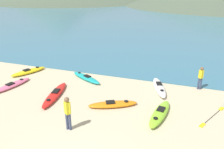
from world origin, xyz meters
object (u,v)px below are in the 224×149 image
kayak_on_sand_5 (55,94)px  kayak_on_sand_6 (12,85)px  kayak_on_sand_1 (159,87)px  kayak_on_sand_4 (29,71)px  kayak_on_sand_3 (160,113)px  person_near_waterline (201,77)px  loose_paddle (212,116)px  person_near_foreground (68,111)px  kayak_on_sand_0 (86,78)px  kayak_on_sand_7 (113,104)px

kayak_on_sand_5 → kayak_on_sand_6: (-3.60, 0.28, -0.01)m
kayak_on_sand_1 → kayak_on_sand_4: size_ratio=1.09×
kayak_on_sand_3 → person_near_waterline: (2.07, 4.23, 0.74)m
kayak_on_sand_6 → loose_paddle: bearing=1.8°
kayak_on_sand_4 → loose_paddle: (13.48, -2.10, -0.13)m
person_near_foreground → kayak_on_sand_3: bearing=33.0°
person_near_foreground → person_near_waterline: (6.08, 6.84, -0.08)m
kayak_on_sand_6 → person_near_foreground: size_ratio=1.71×
kayak_on_sand_0 → kayak_on_sand_4: 4.94m
kayak_on_sand_1 → person_near_waterline: size_ratio=1.97×
kayak_on_sand_3 → kayak_on_sand_0: bearing=150.9°
loose_paddle → kayak_on_sand_5: bearing=-175.7°
person_near_foreground → kayak_on_sand_1: bearing=59.0°
kayak_on_sand_4 → person_near_waterline: person_near_waterline is taller
kayak_on_sand_1 → kayak_on_sand_3: kayak_on_sand_1 is taller
kayak_on_sand_0 → kayak_on_sand_6: 5.15m
kayak_on_sand_0 → kayak_on_sand_6: kayak_on_sand_0 is taller
kayak_on_sand_3 → kayak_on_sand_5: (-6.57, 0.17, -0.03)m
kayak_on_sand_0 → person_near_waterline: bearing=7.0°
kayak_on_sand_7 → person_near_foreground: size_ratio=1.64×
kayak_on_sand_6 → loose_paddle: 12.85m
person_near_waterline → kayak_on_sand_3: bearing=-116.0°
kayak_on_sand_3 → kayak_on_sand_4: kayak_on_sand_3 is taller
kayak_on_sand_3 → kayak_on_sand_4: size_ratio=1.06×
kayak_on_sand_1 → kayak_on_sand_6: size_ratio=1.06×
person_near_foreground → kayak_on_sand_5: bearing=132.7°
kayak_on_sand_3 → person_near_foreground: person_near_foreground is taller
kayak_on_sand_4 → person_near_foreground: 8.81m
kayak_on_sand_0 → kayak_on_sand_5: bearing=-102.8°
kayak_on_sand_0 → kayak_on_sand_5: (-0.70, -3.10, -0.02)m
person_near_waterline → loose_paddle: 3.55m
kayak_on_sand_0 → kayak_on_sand_5: size_ratio=0.82×
kayak_on_sand_4 → loose_paddle: bearing=-8.9°
person_near_waterline → kayak_on_sand_1: bearing=-159.7°
loose_paddle → kayak_on_sand_1: bearing=142.3°
kayak_on_sand_4 → kayak_on_sand_7: 8.56m
kayak_on_sand_3 → kayak_on_sand_6: bearing=177.5°
kayak_on_sand_5 → person_near_foreground: (2.55, -2.77, 0.86)m
kayak_on_sand_4 → person_near_foreground: person_near_foreground is taller
kayak_on_sand_0 → kayak_on_sand_6: size_ratio=1.00×
kayak_on_sand_6 → kayak_on_sand_7: size_ratio=1.04×
kayak_on_sand_4 → person_near_foreground: size_ratio=1.66×
kayak_on_sand_0 → person_near_foreground: person_near_foreground is taller
loose_paddle → person_near_waterline: bearing=100.2°
kayak_on_sand_7 → loose_paddle: kayak_on_sand_7 is taller
person_near_foreground → kayak_on_sand_7: bearing=64.8°
kayak_on_sand_0 → kayak_on_sand_7: 4.42m
person_near_foreground → kayak_on_sand_0: bearing=107.5°
kayak_on_sand_4 → kayak_on_sand_0: bearing=3.6°
kayak_on_sand_4 → kayak_on_sand_3: bearing=-15.3°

